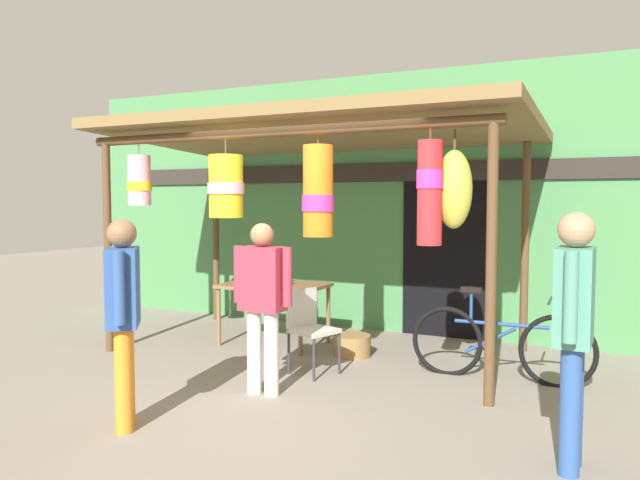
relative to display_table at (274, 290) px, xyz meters
The scene contains 11 objects.
ground_plane 1.59m from the display_table, 49.70° to the right, with size 30.00×30.00×0.00m, color gray.
shop_facade 2.00m from the display_table, 56.47° to the left, with size 9.68×0.29×3.41m.
market_stall_canopy 1.85m from the display_table, 20.76° to the right, with size 4.82×2.60×2.66m.
display_table is the anchor object (origin of this frame).
flower_heap_on_table 0.15m from the display_table, 161.94° to the right, with size 0.65×0.45×0.11m.
folding_chair 1.32m from the display_table, 44.25° to the right, with size 0.51×0.51×0.84m.
wicker_basket_by_table 1.21m from the display_table, ahead, with size 0.42×0.42×0.24m, color olive.
parked_bicycle 2.77m from the display_table, ahead, with size 1.75×0.44×0.92m.
vendor_in_orange 2.92m from the display_table, 82.74° to the right, with size 0.42×0.49×1.61m.
customer_foreground 4.12m from the display_table, 32.00° to the right, with size 0.23×0.59×1.67m.
shopper_by_bananas 1.95m from the display_table, 62.73° to the right, with size 0.59×0.22×1.54m.
Camera 1 is at (2.77, -5.24, 1.74)m, focal length 34.22 mm.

